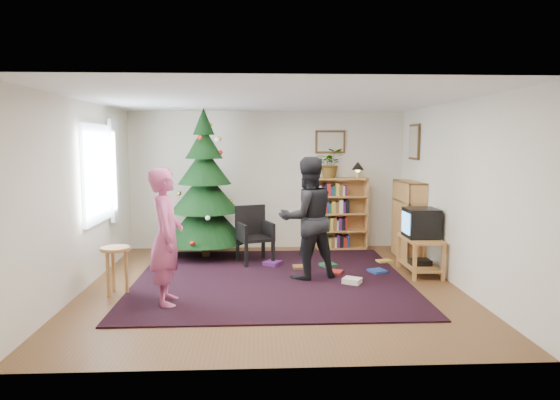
{
  "coord_description": "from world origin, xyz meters",
  "views": [
    {
      "loc": [
        -0.21,
        -6.62,
        1.95
      ],
      "look_at": [
        0.14,
        0.66,
        1.1
      ],
      "focal_mm": 32.0,
      "sensor_mm": 36.0,
      "label": 1
    }
  ],
  "objects_px": {
    "potted_plant": "(330,163)",
    "person_standing": "(166,237)",
    "picture_right": "(414,142)",
    "table_lamp": "(358,167)",
    "bookshelf_right": "(408,219)",
    "person_by_chair": "(307,218)",
    "tv_stand": "(420,252)",
    "armchair": "(255,232)",
    "crt_tv": "(421,223)",
    "picture_back": "(330,142)",
    "bookshelf_back": "(341,213)",
    "christmas_tree": "(205,196)",
    "stool": "(115,258)"
  },
  "relations": [
    {
      "from": "tv_stand",
      "to": "potted_plant",
      "type": "bearing_deg",
      "value": 120.83
    },
    {
      "from": "crt_tv",
      "to": "person_standing",
      "type": "relative_size",
      "value": 0.3
    },
    {
      "from": "tv_stand",
      "to": "armchair",
      "type": "distance_m",
      "value": 2.59
    },
    {
      "from": "potted_plant",
      "to": "person_standing",
      "type": "bearing_deg",
      "value": -128.45
    },
    {
      "from": "person_by_chair",
      "to": "tv_stand",
      "type": "bearing_deg",
      "value": 167.76
    },
    {
      "from": "picture_back",
      "to": "tv_stand",
      "type": "height_order",
      "value": "picture_back"
    },
    {
      "from": "person_by_chair",
      "to": "bookshelf_right",
      "type": "bearing_deg",
      "value": -165.49
    },
    {
      "from": "picture_back",
      "to": "tv_stand",
      "type": "distance_m",
      "value": 2.76
    },
    {
      "from": "tv_stand",
      "to": "crt_tv",
      "type": "xyz_separation_m",
      "value": [
        -0.0,
        0.0,
        0.44
      ]
    },
    {
      "from": "armchair",
      "to": "stool",
      "type": "xyz_separation_m",
      "value": [
        -1.78,
        -1.62,
        -0.02
      ]
    },
    {
      "from": "picture_right",
      "to": "christmas_tree",
      "type": "distance_m",
      "value": 3.66
    },
    {
      "from": "tv_stand",
      "to": "person_standing",
      "type": "distance_m",
      "value": 3.75
    },
    {
      "from": "crt_tv",
      "to": "picture_back",
      "type": "bearing_deg",
      "value": 118.71
    },
    {
      "from": "person_standing",
      "to": "potted_plant",
      "type": "bearing_deg",
      "value": -44.93
    },
    {
      "from": "bookshelf_back",
      "to": "potted_plant",
      "type": "relative_size",
      "value": 2.43
    },
    {
      "from": "bookshelf_right",
      "to": "person_standing",
      "type": "xyz_separation_m",
      "value": [
        -3.62,
        -2.23,
        0.16
      ]
    },
    {
      "from": "table_lamp",
      "to": "potted_plant",
      "type": "bearing_deg",
      "value": 180.0
    },
    {
      "from": "stool",
      "to": "table_lamp",
      "type": "height_order",
      "value": "table_lamp"
    },
    {
      "from": "armchair",
      "to": "tv_stand",
      "type": "bearing_deg",
      "value": -37.95
    },
    {
      "from": "bookshelf_back",
      "to": "armchair",
      "type": "bearing_deg",
      "value": -147.42
    },
    {
      "from": "christmas_tree",
      "to": "bookshelf_right",
      "type": "relative_size",
      "value": 1.93
    },
    {
      "from": "picture_back",
      "to": "crt_tv",
      "type": "distance_m",
      "value": 2.52
    },
    {
      "from": "armchair",
      "to": "table_lamp",
      "type": "bearing_deg",
      "value": 8.58
    },
    {
      "from": "christmas_tree",
      "to": "person_by_chair",
      "type": "distance_m",
      "value": 2.12
    },
    {
      "from": "bookshelf_right",
      "to": "table_lamp",
      "type": "xyz_separation_m",
      "value": [
        -0.7,
        0.82,
        0.84
      ]
    },
    {
      "from": "bookshelf_back",
      "to": "person_standing",
      "type": "bearing_deg",
      "value": -130.68
    },
    {
      "from": "crt_tv",
      "to": "potted_plant",
      "type": "distance_m",
      "value": 2.26
    },
    {
      "from": "bookshelf_right",
      "to": "person_standing",
      "type": "relative_size",
      "value": 0.79
    },
    {
      "from": "crt_tv",
      "to": "armchair",
      "type": "bearing_deg",
      "value": 161.65
    },
    {
      "from": "picture_back",
      "to": "bookshelf_back",
      "type": "height_order",
      "value": "picture_back"
    },
    {
      "from": "bookshelf_right",
      "to": "crt_tv",
      "type": "xyz_separation_m",
      "value": [
        -0.12,
        -0.99,
        0.1
      ]
    },
    {
      "from": "person_by_chair",
      "to": "picture_right",
      "type": "bearing_deg",
      "value": -162.61
    },
    {
      "from": "table_lamp",
      "to": "picture_back",
      "type": "bearing_deg",
      "value": 164.52
    },
    {
      "from": "christmas_tree",
      "to": "table_lamp",
      "type": "relative_size",
      "value": 8.45
    },
    {
      "from": "bookshelf_right",
      "to": "person_by_chair",
      "type": "bearing_deg",
      "value": 122.71
    },
    {
      "from": "armchair",
      "to": "table_lamp",
      "type": "xyz_separation_m",
      "value": [
        1.87,
        1.0,
        1.0
      ]
    },
    {
      "from": "bookshelf_right",
      "to": "person_standing",
      "type": "height_order",
      "value": "person_standing"
    },
    {
      "from": "tv_stand",
      "to": "picture_right",
      "type": "bearing_deg",
      "value": 78.23
    },
    {
      "from": "person_by_chair",
      "to": "picture_back",
      "type": "bearing_deg",
      "value": -124.77
    },
    {
      "from": "bookshelf_back",
      "to": "crt_tv",
      "type": "xyz_separation_m",
      "value": [
        0.88,
        -1.81,
        0.1
      ]
    },
    {
      "from": "picture_right",
      "to": "person_standing",
      "type": "relative_size",
      "value": 0.36
    },
    {
      "from": "bookshelf_back",
      "to": "table_lamp",
      "type": "distance_m",
      "value": 0.89
    },
    {
      "from": "bookshelf_right",
      "to": "armchair",
      "type": "height_order",
      "value": "bookshelf_right"
    },
    {
      "from": "person_by_chair",
      "to": "potted_plant",
      "type": "xyz_separation_m",
      "value": [
        0.62,
        1.99,
        0.69
      ]
    },
    {
      "from": "bookshelf_back",
      "to": "stool",
      "type": "bearing_deg",
      "value": -141.91
    },
    {
      "from": "crt_tv",
      "to": "table_lamp",
      "type": "height_order",
      "value": "table_lamp"
    },
    {
      "from": "picture_right",
      "to": "table_lamp",
      "type": "relative_size",
      "value": 2.02
    },
    {
      "from": "person_standing",
      "to": "potted_plant",
      "type": "relative_size",
      "value": 3.09
    },
    {
      "from": "picture_back",
      "to": "table_lamp",
      "type": "bearing_deg",
      "value": -15.48
    },
    {
      "from": "bookshelf_back",
      "to": "tv_stand",
      "type": "xyz_separation_m",
      "value": [
        0.88,
        -1.81,
        -0.34
      ]
    }
  ]
}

